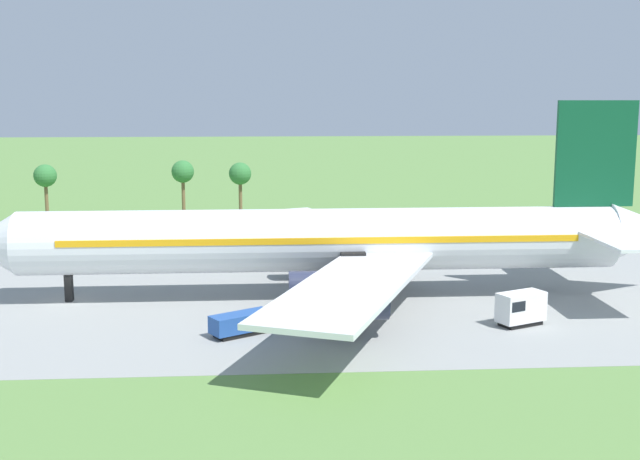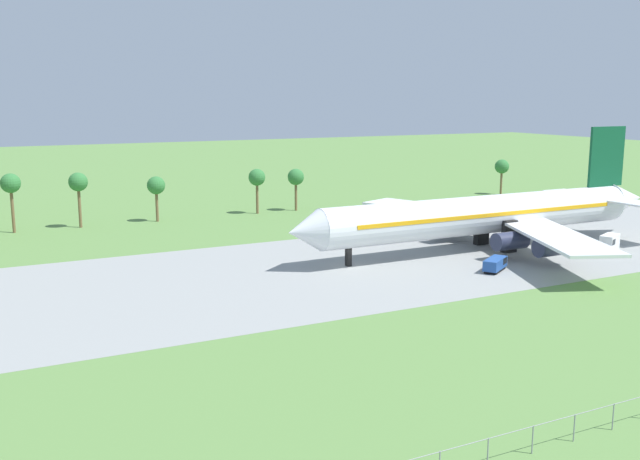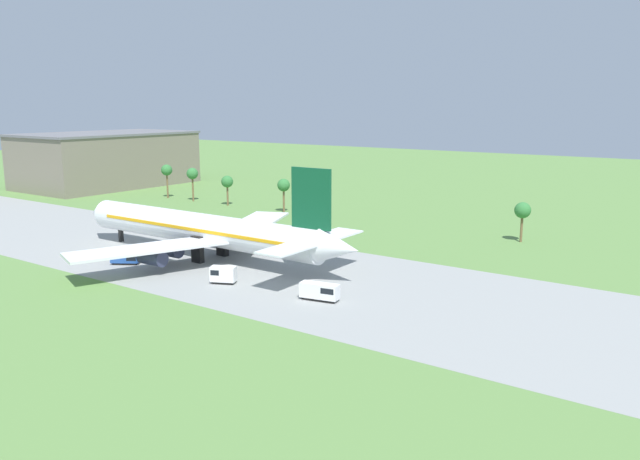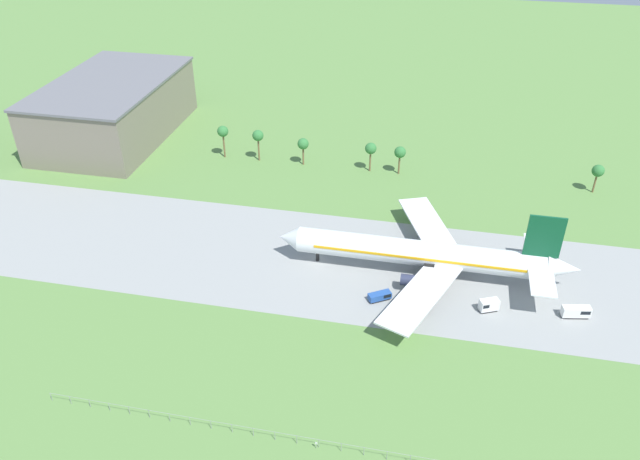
% 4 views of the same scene
% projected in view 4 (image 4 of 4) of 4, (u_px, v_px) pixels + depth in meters
% --- Properties ---
extents(ground_plane, '(600.00, 600.00, 0.00)m').
position_uv_depth(ground_plane, '(317.00, 261.00, 157.16)').
color(ground_plane, '#5B8442').
extents(taxiway_strip, '(320.00, 44.00, 0.02)m').
position_uv_depth(taxiway_strip, '(317.00, 261.00, 157.15)').
color(taxiway_strip, gray).
rests_on(taxiway_strip, ground_plane).
extents(jet_airliner, '(71.81, 58.07, 19.56)m').
position_uv_depth(jet_airliner, '(425.00, 254.00, 149.60)').
color(jet_airliner, white).
rests_on(jet_airliner, ground_plane).
extents(baggage_tug, '(6.48, 3.11, 2.75)m').
position_uv_depth(baggage_tug, '(577.00, 312.00, 138.39)').
color(baggage_tug, black).
rests_on(baggage_tug, ground_plane).
extents(fuel_truck, '(4.74, 3.61, 2.98)m').
position_uv_depth(fuel_truck, '(488.00, 305.00, 140.13)').
color(fuel_truck, black).
rests_on(fuel_truck, ground_plane).
extents(catering_van, '(5.57, 4.53, 1.88)m').
position_uv_depth(catering_van, '(381.00, 296.00, 143.71)').
color(catering_van, black).
rests_on(catering_van, ground_plane).
extents(perimeter_fence, '(80.10, 0.10, 2.10)m').
position_uv_depth(perimeter_fence, '(253.00, 431.00, 111.22)').
color(perimeter_fence, gray).
rests_on(perimeter_fence, ground_plane).
extents(no_stopping_sign, '(0.44, 0.08, 1.68)m').
position_uv_depth(no_stopping_sign, '(316.00, 444.00, 109.20)').
color(no_stopping_sign, gray).
rests_on(no_stopping_sign, ground_plane).
extents(terminal_building, '(36.72, 61.20, 19.86)m').
position_uv_depth(terminal_building, '(113.00, 108.00, 215.67)').
color(terminal_building, slate).
rests_on(terminal_building, ground_plane).
extents(palm_tree_row, '(119.17, 3.60, 11.00)m').
position_uv_depth(palm_tree_row, '(354.00, 147.00, 194.76)').
color(palm_tree_row, brown).
rests_on(palm_tree_row, ground_plane).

